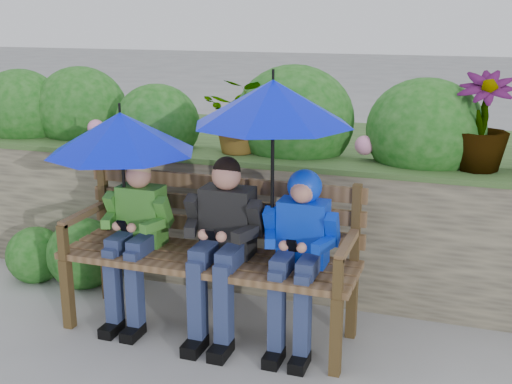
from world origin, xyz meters
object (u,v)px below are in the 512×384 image
(boy_middle, at_px, (222,238))
(umbrella_right, at_px, (273,103))
(park_bench, at_px, (212,245))
(boy_left, at_px, (135,231))
(boy_right, at_px, (300,243))
(umbrella_left, at_px, (121,133))

(boy_middle, bearing_deg, umbrella_right, 8.00)
(park_bench, height_order, umbrella_right, umbrella_right)
(umbrella_right, bearing_deg, park_bench, 173.24)
(boy_middle, bearing_deg, boy_left, 179.38)
(boy_left, distance_m, boy_middle, 0.63)
(boy_left, bearing_deg, boy_middle, -0.62)
(boy_middle, xyz_separation_m, boy_right, (0.51, 0.02, 0.02))
(boy_middle, xyz_separation_m, umbrella_right, (0.32, 0.04, 0.87))
(boy_right, relative_size, umbrella_right, 1.16)
(boy_right, relative_size, umbrella_left, 1.15)
(park_bench, xyz_separation_m, umbrella_right, (0.43, -0.05, 0.96))
(boy_left, bearing_deg, park_bench, 9.80)
(boy_right, height_order, umbrella_left, umbrella_left)
(boy_left, height_order, umbrella_left, umbrella_left)
(boy_right, height_order, umbrella_right, umbrella_right)
(umbrella_right, bearing_deg, umbrella_left, -179.98)
(park_bench, distance_m, boy_middle, 0.17)
(umbrella_left, height_order, umbrella_right, umbrella_right)
(boy_middle, distance_m, umbrella_right, 0.93)
(boy_left, relative_size, boy_right, 0.99)
(park_bench, relative_size, boy_right, 1.72)
(park_bench, height_order, umbrella_left, umbrella_left)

